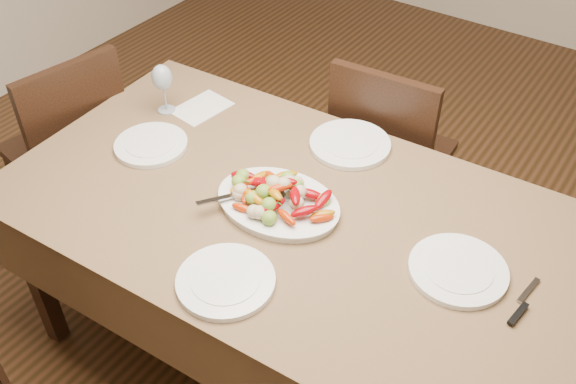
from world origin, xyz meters
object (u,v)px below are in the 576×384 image
Objects in this scene: dining_table at (288,286)px; plate_far at (350,144)px; plate_right at (458,270)px; plate_left at (151,145)px; chair_far at (393,154)px; serving_platter at (278,204)px; plate_near at (226,281)px; chair_left at (66,149)px; wine_glass at (163,87)px.

dining_table is 6.46× the size of plate_far.
dining_table is 0.67m from plate_right.
plate_right and plate_far have the same top height.
plate_left is at bearing -178.36° from dining_table.
dining_table is at bearing 86.00° from chair_far.
plate_left is (-0.57, -0.02, 0.39)m from dining_table.
plate_left is at bearing 50.11° from chair_far.
serving_platter is at bearing -173.48° from plate_right.
plate_right is at bearing 38.28° from plate_near.
chair_far is 1.00× the size of chair_left.
plate_left is at bearing 96.64° from chair_left.
chair_far is 4.64× the size of wine_glass.
wine_glass is (-0.66, 0.20, 0.09)m from serving_platter.
chair_left reaches higher than plate_far.
plate_far is at bearing 148.45° from plate_right.
dining_table is 8.98× the size of wine_glass.
plate_right reaches higher than dining_table.
serving_platter is at bearing -0.27° from plate_left.
dining_table is 0.53m from plate_near.
wine_glass is (-0.11, 0.20, 0.09)m from plate_left.
chair_far is at bearing 133.39° from chair_left.
plate_near is at bearing -141.72° from plate_right.
chair_far is at bearing 90.16° from dining_table.
chair_left is 0.63m from wine_glass.
dining_table is 1.94× the size of chair_far.
chair_left is (-1.16, 0.02, 0.10)m from dining_table.
plate_left is 1.12m from plate_right.
plate_far is at bearing 35.12° from plate_left.
serving_platter is at bearing -141.50° from dining_table.
serving_platter is 1.41× the size of plate_right.
chair_far is (-0.00, 0.78, 0.10)m from dining_table.
chair_left reaches higher than serving_platter.
wine_glass is at bearing 162.92° from serving_platter.
plate_near is (0.06, -0.34, -0.00)m from serving_platter.
plate_left is at bearing 150.86° from plate_near.
serving_platter is 1.42× the size of plate_near.
chair_left is at bearing -161.12° from wine_glass.
plate_far and plate_near have the same top height.
plate_right and plate_near have the same top height.
plate_far is (1.16, 0.36, 0.29)m from chair_left.
dining_table is at bearing -89.72° from plate_far.
plate_right is at bearing 122.90° from chair_far.
chair_far is 0.96m from plate_right.
plate_left is 0.92× the size of plate_near.
wine_glass reaches higher than plate_right.
serving_platter is 1.54× the size of plate_left.
chair_far is 0.49m from plate_far.
dining_table is at bearing 96.10° from plate_near.
chair_left is (-1.16, -0.75, 0.00)m from chair_far.
chair_left is at bearing -179.16° from plate_right.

